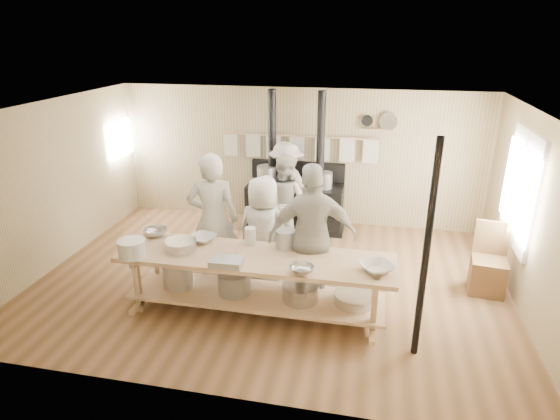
% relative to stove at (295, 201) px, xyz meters
% --- Properties ---
extents(ground, '(7.00, 7.00, 0.00)m').
position_rel_stove_xyz_m(ground, '(0.01, -2.12, -0.52)').
color(ground, brown).
rests_on(ground, ground).
extents(room_shell, '(7.00, 7.00, 7.00)m').
position_rel_stove_xyz_m(room_shell, '(0.01, -2.12, 1.10)').
color(room_shell, tan).
rests_on(room_shell, ground).
extents(window_right, '(0.09, 1.50, 1.65)m').
position_rel_stove_xyz_m(window_right, '(3.48, -1.52, 0.98)').
color(window_right, beige).
rests_on(window_right, ground).
extents(left_opening, '(0.00, 0.90, 0.90)m').
position_rel_stove_xyz_m(left_opening, '(-3.44, -0.12, 1.08)').
color(left_opening, white).
rests_on(left_opening, ground).
extents(stove, '(1.90, 0.75, 2.60)m').
position_rel_stove_xyz_m(stove, '(0.00, 0.00, 0.00)').
color(stove, black).
rests_on(stove, ground).
extents(towel_rail, '(3.00, 0.04, 0.47)m').
position_rel_stove_xyz_m(towel_rail, '(0.01, 0.28, 1.04)').
color(towel_rail, tan).
rests_on(towel_rail, ground).
extents(back_wall_shelf, '(0.63, 0.14, 0.32)m').
position_rel_stove_xyz_m(back_wall_shelf, '(1.47, 0.32, 1.48)').
color(back_wall_shelf, tan).
rests_on(back_wall_shelf, ground).
extents(prep_table, '(3.60, 0.90, 0.85)m').
position_rel_stove_xyz_m(prep_table, '(-0.00, -3.02, -0.00)').
color(prep_table, tan).
rests_on(prep_table, ground).
extents(support_post, '(0.08, 0.08, 2.60)m').
position_rel_stove_xyz_m(support_post, '(2.06, -3.47, 0.78)').
color(support_post, black).
rests_on(support_post, ground).
extents(cook_far_left, '(0.81, 0.62, 2.01)m').
position_rel_stove_xyz_m(cook_far_left, '(-0.80, -2.34, 0.49)').
color(cook_far_left, '#B7B2A2').
rests_on(cook_far_left, ground).
extents(cook_left, '(1.01, 0.95, 1.66)m').
position_rel_stove_xyz_m(cook_left, '(-0.02, -0.87, 0.31)').
color(cook_left, '#B7B2A2').
rests_on(cook_left, ground).
extents(cook_center, '(0.91, 0.69, 1.68)m').
position_rel_stove_xyz_m(cook_center, '(-0.08, -2.23, 0.32)').
color(cook_center, '#B7B2A2').
rests_on(cook_center, ground).
extents(cook_right, '(1.26, 0.76, 2.02)m').
position_rel_stove_xyz_m(cook_right, '(0.69, -2.63, 0.49)').
color(cook_right, '#B7B2A2').
rests_on(cook_right, ground).
extents(cook_by_window, '(1.26, 1.17, 1.70)m').
position_rel_stove_xyz_m(cook_by_window, '(-0.14, -0.17, 0.33)').
color(cook_by_window, '#B7B2A2').
rests_on(cook_by_window, ground).
extents(chair, '(0.53, 0.53, 1.03)m').
position_rel_stove_xyz_m(chair, '(3.16, -1.80, -0.22)').
color(chair, brown).
rests_on(chair, ground).
extents(bowl_white_a, '(0.43, 0.43, 0.08)m').
position_rel_stove_xyz_m(bowl_white_a, '(-0.82, -2.73, 0.37)').
color(bowl_white_a, silver).
rests_on(bowl_white_a, prep_table).
extents(bowl_steel_a, '(0.46, 0.46, 0.11)m').
position_rel_stove_xyz_m(bowl_steel_a, '(-1.54, -2.69, 0.38)').
color(bowl_steel_a, silver).
rests_on(bowl_steel_a, prep_table).
extents(bowl_white_b, '(0.55, 0.55, 0.10)m').
position_rel_stove_xyz_m(bowl_white_b, '(1.56, -3.12, 0.38)').
color(bowl_white_b, silver).
rests_on(bowl_white_b, prep_table).
extents(bowl_steel_b, '(0.35, 0.35, 0.09)m').
position_rel_stove_xyz_m(bowl_steel_b, '(0.67, -3.35, 0.38)').
color(bowl_steel_b, silver).
rests_on(bowl_steel_b, prep_table).
extents(roasting_pan, '(0.41, 0.28, 0.09)m').
position_rel_stove_xyz_m(roasting_pan, '(-0.28, -3.35, 0.37)').
color(roasting_pan, '#B2B2B7').
rests_on(roasting_pan, prep_table).
extents(mixing_bowl_large, '(0.55, 0.55, 0.13)m').
position_rel_stove_xyz_m(mixing_bowl_large, '(-1.00, -3.04, 0.40)').
color(mixing_bowl_large, silver).
rests_on(mixing_bowl_large, prep_table).
extents(bucket_galv, '(0.32, 0.32, 0.24)m').
position_rel_stove_xyz_m(bucket_galv, '(0.34, -2.69, 0.45)').
color(bucket_galv, gray).
rests_on(bucket_galv, prep_table).
extents(deep_bowl_enamel, '(0.45, 0.45, 0.22)m').
position_rel_stove_xyz_m(deep_bowl_enamel, '(-1.54, -3.35, 0.44)').
color(deep_bowl_enamel, silver).
rests_on(deep_bowl_enamel, prep_table).
extents(pitcher, '(0.16, 0.16, 0.24)m').
position_rel_stove_xyz_m(pitcher, '(-0.14, -2.69, 0.45)').
color(pitcher, silver).
rests_on(pitcher, prep_table).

